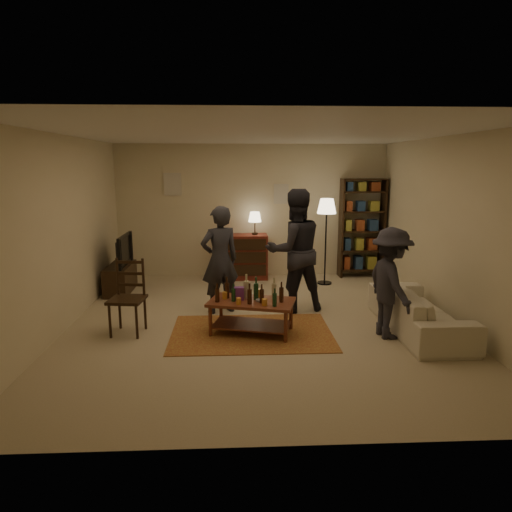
{
  "coord_description": "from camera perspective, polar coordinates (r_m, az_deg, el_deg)",
  "views": [
    {
      "loc": [
        -0.37,
        -6.37,
        2.29
      ],
      "look_at": [
        -0.05,
        0.1,
        0.99
      ],
      "focal_mm": 32.0,
      "sensor_mm": 36.0,
      "label": 1
    }
  ],
  "objects": [
    {
      "name": "floor",
      "position": [
        6.78,
        0.5,
        -8.36
      ],
      "size": [
        6.0,
        6.0,
        0.0
      ],
      "primitive_type": "plane",
      "color": "#C6B793",
      "rests_on": "ground"
    },
    {
      "name": "room_shell",
      "position": [
        9.37,
        -4.54,
        8.42
      ],
      "size": [
        6.0,
        6.0,
        6.0
      ],
      "color": "beige",
      "rests_on": "ground"
    },
    {
      "name": "rug",
      "position": [
        6.39,
        -0.56,
        -9.56
      ],
      "size": [
        2.2,
        1.5,
        0.01
      ],
      "primitive_type": "cube",
      "color": "#923920",
      "rests_on": "ground"
    },
    {
      "name": "coffee_table",
      "position": [
        6.26,
        -0.63,
        -6.11
      ],
      "size": [
        1.26,
        0.9,
        0.81
      ],
      "rotation": [
        0.0,
        0.0,
        -0.26
      ],
      "color": "brown",
      "rests_on": "ground"
    },
    {
      "name": "dining_chair",
      "position": [
        6.51,
        -15.67,
        -4.55
      ],
      "size": [
        0.5,
        0.5,
        1.04
      ],
      "rotation": [
        0.0,
        0.0,
        -0.12
      ],
      "color": "#302010",
      "rests_on": "ground"
    },
    {
      "name": "tv_stand",
      "position": [
        8.64,
        -16.61,
        -1.84
      ],
      "size": [
        0.4,
        1.0,
        1.06
      ],
      "color": "#302010",
      "rests_on": "ground"
    },
    {
      "name": "dresser",
      "position": [
        9.27,
        -1.64,
        0.07
      ],
      "size": [
        1.0,
        0.5,
        1.36
      ],
      "color": "maroon",
      "rests_on": "ground"
    },
    {
      "name": "bookshelf",
      "position": [
        9.6,
        13.07,
        3.56
      ],
      "size": [
        0.9,
        0.34,
        2.02
      ],
      "color": "#302010",
      "rests_on": "ground"
    },
    {
      "name": "floor_lamp",
      "position": [
        8.79,
        8.81,
        5.44
      ],
      "size": [
        0.36,
        0.36,
        1.66
      ],
      "color": "black",
      "rests_on": "ground"
    },
    {
      "name": "sofa",
      "position": [
        6.8,
        19.68,
        -6.3
      ],
      "size": [
        0.81,
        2.08,
        0.61
      ],
      "primitive_type": "imported",
      "rotation": [
        0.0,
        0.0,
        1.57
      ],
      "color": "beige",
      "rests_on": "ground"
    },
    {
      "name": "person_left",
      "position": [
        7.08,
        -4.54,
        -0.49
      ],
      "size": [
        0.72,
        0.61,
        1.68
      ],
      "primitive_type": "imported",
      "rotation": [
        0.0,
        0.0,
        3.54
      ],
      "color": "#292A31",
      "rests_on": "ground"
    },
    {
      "name": "person_right",
      "position": [
        7.16,
        4.84,
        0.67
      ],
      "size": [
        1.09,
        0.94,
        1.93
      ],
      "primitive_type": "imported",
      "rotation": [
        0.0,
        0.0,
        3.39
      ],
      "color": "#24242C",
      "rests_on": "ground"
    },
    {
      "name": "person_by_sofa",
      "position": [
        6.31,
        16.47,
        -3.28
      ],
      "size": [
        0.68,
        1.03,
        1.49
      ],
      "primitive_type": "imported",
      "rotation": [
        0.0,
        0.0,
        1.71
      ],
      "color": "#2A2931",
      "rests_on": "ground"
    }
  ]
}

